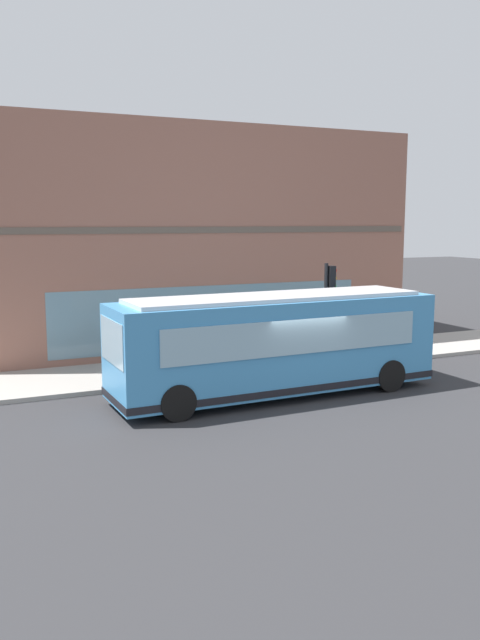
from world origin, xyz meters
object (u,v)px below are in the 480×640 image
(fire_hydrant, at_px, (184,353))
(city_bus_nearside, at_px, (276,345))
(pedestrian_walking_along_curb, at_px, (396,320))
(pedestrian_by_light_pole, at_px, (395,325))
(traffic_light_near_corner, at_px, (329,294))

(fire_hydrant, bearing_deg, city_bus_nearside, -166.11)
(fire_hydrant, bearing_deg, pedestrian_walking_along_curb, -88.81)
(pedestrian_walking_along_curb, bearing_deg, pedestrian_by_light_pole, 138.39)
(fire_hydrant, height_order, pedestrian_walking_along_curb, pedestrian_walking_along_curb)
(city_bus_nearside, distance_m, pedestrian_by_light_pole, 8.97)
(fire_hydrant, relative_size, pedestrian_by_light_pole, 0.48)
(pedestrian_walking_along_curb, height_order, pedestrian_by_light_pole, pedestrian_walking_along_curb)
(city_bus_nearside, height_order, pedestrian_walking_along_curb, city_bus_nearside)
(city_bus_nearside, bearing_deg, pedestrian_walking_along_curb, -58.88)
(fire_hydrant, relative_size, pedestrian_walking_along_curb, 0.45)
(pedestrian_walking_along_curb, xyz_separation_m, pedestrian_by_light_pole, (-0.65, 0.58, -0.07))
(city_bus_nearside, bearing_deg, fire_hydrant, 13.89)
(traffic_light_near_corner, xyz_separation_m, pedestrian_by_light_pole, (1.68, -4.25, -1.64))
(traffic_light_near_corner, bearing_deg, fire_hydrant, 65.85)
(traffic_light_near_corner, xyz_separation_m, pedestrian_walking_along_curb, (2.33, -4.83, -1.57))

